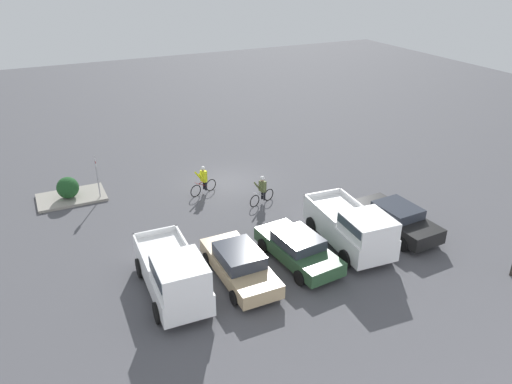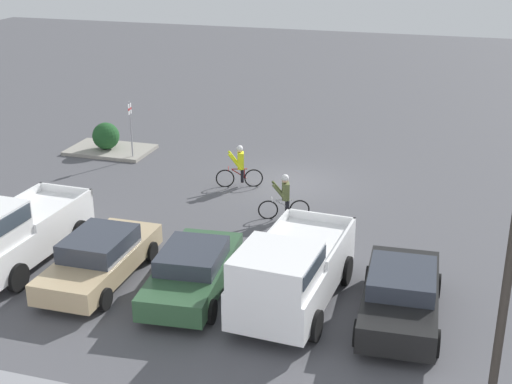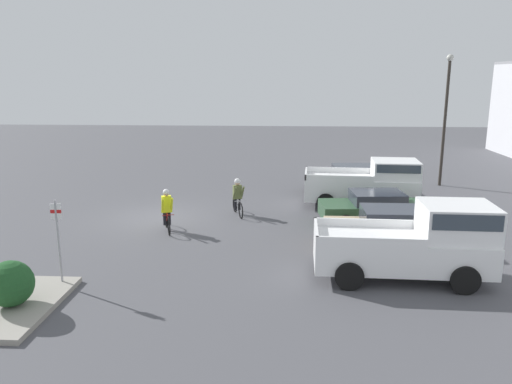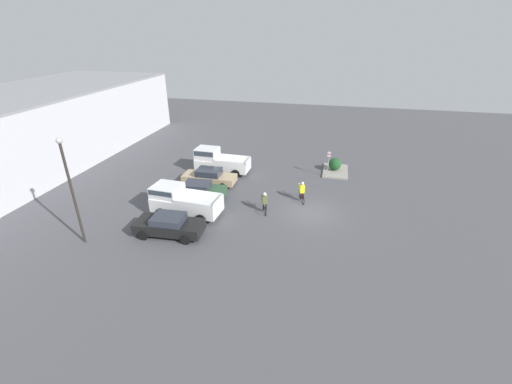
{
  "view_description": "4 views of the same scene",
  "coord_description": "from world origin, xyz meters",
  "px_view_note": "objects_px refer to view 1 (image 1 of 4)",
  "views": [
    {
      "loc": [
        10.06,
        25.0,
        12.36
      ],
      "look_at": [
        0.14,
        4.18,
        1.2
      ],
      "focal_mm": 35.0,
      "sensor_mm": 36.0,
      "label": 1
    },
    {
      "loc": [
        -6.23,
        25.23,
        9.69
      ],
      "look_at": [
        0.14,
        4.18,
        1.2
      ],
      "focal_mm": 50.0,
      "sensor_mm": 36.0,
      "label": 2
    },
    {
      "loc": [
        20.19,
        5.33,
        5.89
      ],
      "look_at": [
        0.14,
        4.18,
        1.2
      ],
      "focal_mm": 35.0,
      "sensor_mm": 36.0,
      "label": 3
    },
    {
      "loc": [
        -22.82,
        -1.15,
        12.6
      ],
      "look_at": [
        0.14,
        4.18,
        1.2
      ],
      "focal_mm": 24.0,
      "sensor_mm": 36.0,
      "label": 4
    }
  ],
  "objects_px": {
    "sedan_0": "(397,219)",
    "cyclist_1": "(262,189)",
    "fire_lane_sign": "(97,174)",
    "shrub": "(68,188)",
    "pickup_truck_1": "(174,274)",
    "cyclist_0": "(203,180)",
    "pickup_truck_0": "(353,227)",
    "sedan_1": "(298,248)",
    "sedan_2": "(239,264)"
  },
  "relations": [
    {
      "from": "sedan_0",
      "to": "cyclist_1",
      "type": "xyz_separation_m",
      "value": [
        4.51,
        -5.55,
        0.09
      ]
    },
    {
      "from": "fire_lane_sign",
      "to": "shrub",
      "type": "distance_m",
      "value": 1.85
    },
    {
      "from": "pickup_truck_1",
      "to": "shrub",
      "type": "bearing_deg",
      "value": -76.13
    },
    {
      "from": "sedan_0",
      "to": "cyclist_0",
      "type": "bearing_deg",
      "value": -49.3
    },
    {
      "from": "shrub",
      "to": "pickup_truck_0",
      "type": "bearing_deg",
      "value": 135.67
    },
    {
      "from": "sedan_1",
      "to": "pickup_truck_1",
      "type": "relative_size",
      "value": 0.9
    },
    {
      "from": "sedan_0",
      "to": "sedan_1",
      "type": "height_order",
      "value": "sedan_0"
    },
    {
      "from": "sedan_2",
      "to": "cyclist_1",
      "type": "height_order",
      "value": "cyclist_1"
    },
    {
      "from": "sedan_2",
      "to": "shrub",
      "type": "bearing_deg",
      "value": -62.8
    },
    {
      "from": "pickup_truck_0",
      "to": "cyclist_1",
      "type": "relative_size",
      "value": 3.05
    },
    {
      "from": "pickup_truck_0",
      "to": "sedan_1",
      "type": "relative_size",
      "value": 1.11
    },
    {
      "from": "cyclist_0",
      "to": "cyclist_1",
      "type": "bearing_deg",
      "value": 133.91
    },
    {
      "from": "cyclist_0",
      "to": "shrub",
      "type": "height_order",
      "value": "cyclist_0"
    },
    {
      "from": "sedan_1",
      "to": "shrub",
      "type": "bearing_deg",
      "value": -52.12
    },
    {
      "from": "sedan_2",
      "to": "cyclist_0",
      "type": "height_order",
      "value": "cyclist_0"
    },
    {
      "from": "cyclist_0",
      "to": "sedan_0",
      "type": "bearing_deg",
      "value": 130.7
    },
    {
      "from": "pickup_truck_1",
      "to": "cyclist_0",
      "type": "distance_m",
      "value": 9.52
    },
    {
      "from": "pickup_truck_0",
      "to": "sedan_2",
      "type": "bearing_deg",
      "value": -1.07
    },
    {
      "from": "pickup_truck_1",
      "to": "cyclist_1",
      "type": "relative_size",
      "value": 3.02
    },
    {
      "from": "sedan_0",
      "to": "shrub",
      "type": "bearing_deg",
      "value": -36.99
    },
    {
      "from": "shrub",
      "to": "fire_lane_sign",
      "type": "bearing_deg",
      "value": 158.43
    },
    {
      "from": "sedan_1",
      "to": "fire_lane_sign",
      "type": "relative_size",
      "value": 1.82
    },
    {
      "from": "pickup_truck_1",
      "to": "shrub",
      "type": "xyz_separation_m",
      "value": [
        2.69,
        -10.91,
        -0.44
      ]
    },
    {
      "from": "sedan_1",
      "to": "cyclist_0",
      "type": "height_order",
      "value": "cyclist_0"
    },
    {
      "from": "cyclist_0",
      "to": "cyclist_1",
      "type": "distance_m",
      "value": 3.5
    },
    {
      "from": "sedan_1",
      "to": "fire_lane_sign",
      "type": "xyz_separation_m",
      "value": [
        6.76,
        -10.07,
        0.84
      ]
    },
    {
      "from": "fire_lane_sign",
      "to": "shrub",
      "type": "bearing_deg",
      "value": -21.57
    },
    {
      "from": "pickup_truck_0",
      "to": "sedan_0",
      "type": "bearing_deg",
      "value": -172.95
    },
    {
      "from": "pickup_truck_1",
      "to": "cyclist_1",
      "type": "distance_m",
      "value": 8.99
    },
    {
      "from": "pickup_truck_0",
      "to": "pickup_truck_1",
      "type": "distance_m",
      "value": 8.39
    },
    {
      "from": "fire_lane_sign",
      "to": "sedan_2",
      "type": "bearing_deg",
      "value": 111.37
    },
    {
      "from": "sedan_2",
      "to": "pickup_truck_1",
      "type": "relative_size",
      "value": 0.91
    },
    {
      "from": "fire_lane_sign",
      "to": "cyclist_0",
      "type": "bearing_deg",
      "value": 161.68
    },
    {
      "from": "sedan_0",
      "to": "shrub",
      "type": "xyz_separation_m",
      "value": [
        13.91,
        -10.48,
        0.01
      ]
    },
    {
      "from": "cyclist_0",
      "to": "shrub",
      "type": "bearing_deg",
      "value": -19.05
    },
    {
      "from": "pickup_truck_0",
      "to": "sedan_1",
      "type": "distance_m",
      "value": 2.81
    },
    {
      "from": "sedan_0",
      "to": "shrub",
      "type": "height_order",
      "value": "sedan_0"
    },
    {
      "from": "pickup_truck_1",
      "to": "fire_lane_sign",
      "type": "relative_size",
      "value": 2.01
    },
    {
      "from": "pickup_truck_0",
      "to": "fire_lane_sign",
      "type": "xyz_separation_m",
      "value": [
        9.53,
        -10.21,
        0.4
      ]
    },
    {
      "from": "pickup_truck_1",
      "to": "fire_lane_sign",
      "type": "xyz_separation_m",
      "value": [
        1.14,
        -10.29,
        0.35
      ]
    },
    {
      "from": "shrub",
      "to": "cyclist_1",
      "type": "bearing_deg",
      "value": 152.32
    },
    {
      "from": "fire_lane_sign",
      "to": "shrub",
      "type": "xyz_separation_m",
      "value": [
        1.55,
        -0.61,
        -0.79
      ]
    },
    {
      "from": "sedan_0",
      "to": "pickup_truck_1",
      "type": "relative_size",
      "value": 0.9
    },
    {
      "from": "fire_lane_sign",
      "to": "shrub",
      "type": "height_order",
      "value": "fire_lane_sign"
    },
    {
      "from": "fire_lane_sign",
      "to": "pickup_truck_0",
      "type": "bearing_deg",
      "value": 133.02
    },
    {
      "from": "sedan_1",
      "to": "pickup_truck_1",
      "type": "height_order",
      "value": "pickup_truck_1"
    },
    {
      "from": "cyclist_1",
      "to": "sedan_2",
      "type": "bearing_deg",
      "value": 56.15
    },
    {
      "from": "cyclist_0",
      "to": "fire_lane_sign",
      "type": "height_order",
      "value": "fire_lane_sign"
    },
    {
      "from": "sedan_2",
      "to": "pickup_truck_0",
      "type": "bearing_deg",
      "value": 178.93
    },
    {
      "from": "cyclist_1",
      "to": "fire_lane_sign",
      "type": "height_order",
      "value": "fire_lane_sign"
    }
  ]
}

